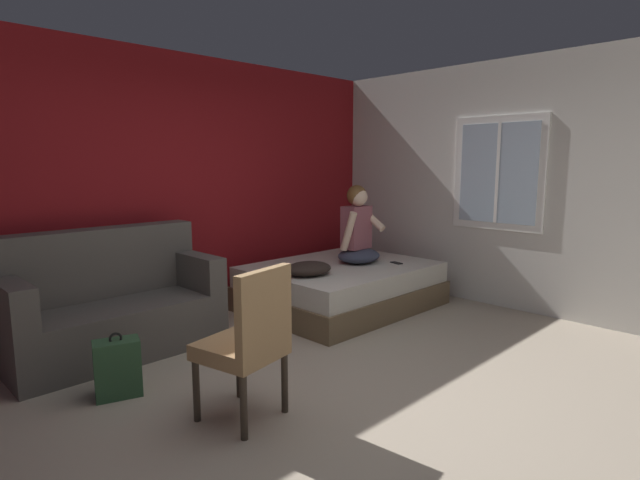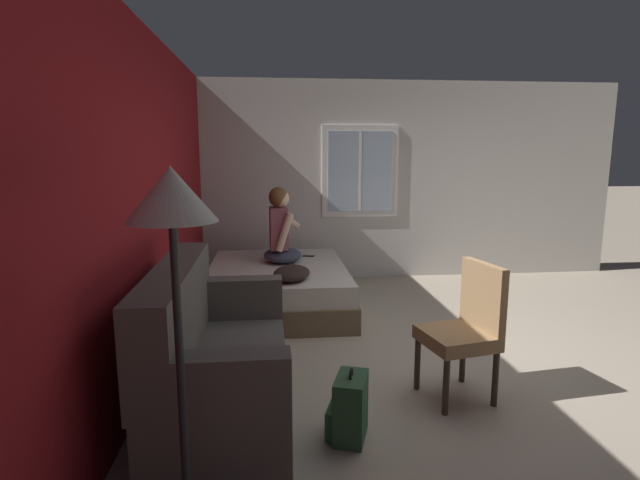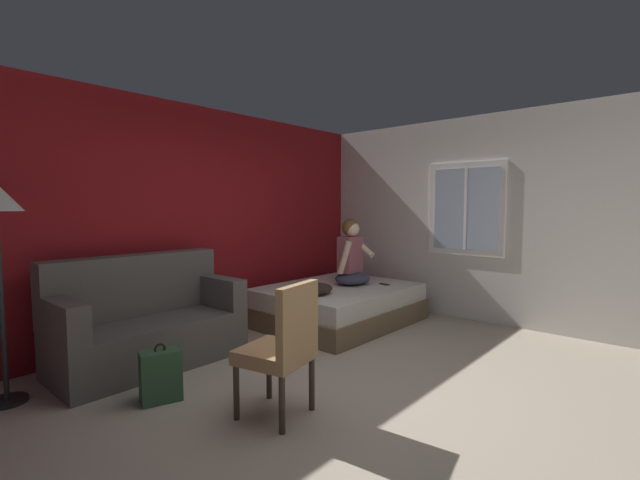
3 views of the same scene
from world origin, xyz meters
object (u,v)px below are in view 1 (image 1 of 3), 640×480
at_px(backpack, 117,369).
at_px(bed, 341,286).
at_px(side_chair, 249,338).
at_px(throw_pillow, 308,269).
at_px(couch, 112,306).
at_px(cell_phone, 397,263).
at_px(person_seated, 358,231).

bearing_deg(backpack, bed, 8.36).
bearing_deg(side_chair, backpack, 116.49).
height_order(backpack, throw_pillow, throw_pillow).
distance_m(couch, cell_phone, 2.99).
distance_m(side_chair, person_seated, 2.78).
distance_m(bed, backpack, 2.72).
xyz_separation_m(couch, backpack, (-0.32, -0.85, -0.20)).
relative_size(side_chair, backpack, 2.14).
relative_size(person_seated, cell_phone, 6.08).
height_order(bed, side_chair, side_chair).
xyz_separation_m(side_chair, person_seated, (2.46, 1.26, 0.30)).
bearing_deg(couch, person_seated, -11.05).
xyz_separation_m(bed, throw_pillow, (-0.63, -0.13, 0.31)).
relative_size(bed, side_chair, 2.03).
bearing_deg(side_chair, person_seated, 27.12).
bearing_deg(couch, bed, -11.00).
bearing_deg(throw_pillow, side_chair, -143.98).
bearing_deg(couch, cell_phone, -16.50).
relative_size(couch, side_chair, 1.74).
bearing_deg(backpack, cell_phone, 0.12).
xyz_separation_m(couch, cell_phone, (2.86, -0.85, 0.09)).
distance_m(side_chair, cell_phone, 2.88).
height_order(side_chair, person_seated, person_seated).
xyz_separation_m(backpack, cell_phone, (3.18, 0.01, 0.29)).
bearing_deg(person_seated, cell_phone, -51.15).
relative_size(bed, cell_phone, 13.81).
bearing_deg(cell_phone, backpack, -166.95).
bearing_deg(cell_phone, throw_pillow, -179.85).
bearing_deg(backpack, throw_pillow, 7.23).
xyz_separation_m(bed, couch, (-2.37, 0.46, 0.16)).
height_order(bed, cell_phone, cell_phone).
height_order(couch, throw_pillow, couch).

